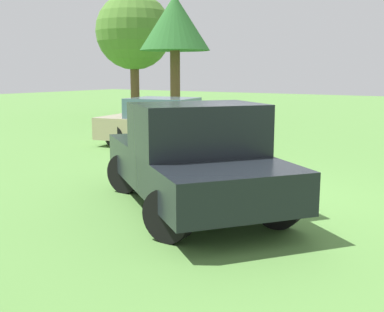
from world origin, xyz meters
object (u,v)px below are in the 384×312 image
pickup_truck (194,156)px  sedan_near (168,124)px  tree_back_left (134,32)px  tree_far_center (175,24)px

pickup_truck → sedan_near: pickup_truck is taller
sedan_near → pickup_truck: bearing=-60.8°
sedan_near → tree_back_left: (-7.59, 7.49, 3.58)m
tree_back_left → tree_far_center: 5.03m
tree_back_left → pickup_truck: bearing=-46.8°
pickup_truck → sedan_near: (-4.37, 5.23, -0.22)m
pickup_truck → tree_far_center: tree_far_center is taller
sedan_near → tree_back_left: size_ratio=0.74×
pickup_truck → sedan_near: bearing=-13.1°
pickup_truck → tree_back_left: size_ratio=0.76×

